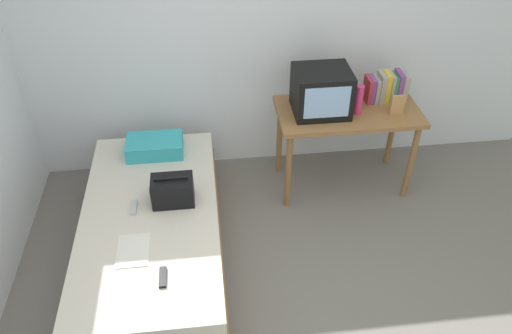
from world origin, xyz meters
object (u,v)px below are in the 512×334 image
Objects in this scene: bed at (153,236)px; remote_silver at (134,208)px; tv at (321,91)px; magazine at (133,250)px; book_row at (386,87)px; remote_dark at (163,277)px; desk at (347,120)px; handbag at (173,191)px; water_bottle at (359,100)px; pillow at (155,146)px; picture_frame at (397,105)px.

remote_silver is (-0.11, 0.06, 0.24)m from bed.
tv is 1.87m from magazine.
book_row is 2.15× the size of remote_dark.
handbag is (-1.43, -0.60, -0.11)m from desk.
desk is 1.56m from handbag.
bed is 0.43m from magazine.
water_bottle is 0.73× the size of book_row.
water_bottle is 0.54× the size of pillow.
magazine is (-1.46, -1.07, -0.49)m from tv.
remote_dark is at bearing -51.34° from magazine.
picture_frame is at bearing 33.01° from remote_dark.
remote_dark reaches higher than magazine.
desk is 2.00m from remote_dark.
desk is 7.44× the size of remote_dark.
pillow reaches higher than remote_dark.
water_bottle is 1.70× the size of remote_silver.
magazine is (-0.08, -0.35, 0.24)m from bed.
bed is at bearing 101.00° from remote_dark.
desk is at bearing 22.83° from handbag.
handbag is at bearing -159.79° from water_bottle.
book_row reaches higher than magazine.
remote_silver is (-1.72, -0.66, -0.20)m from desk.
magazine is (-0.10, -1.08, -0.06)m from pillow.
magazine is (-0.26, -0.46, -0.10)m from handbag.
picture_frame reaches higher than desk.
book_row reaches higher than remote_dark.
pillow is at bearing 176.31° from picture_frame.
book_row is (1.95, 0.84, 0.66)m from bed.
picture_frame is (0.31, -0.06, -0.04)m from water_bottle.
water_bottle is (0.29, -0.06, -0.06)m from tv.
water_bottle reaches higher than remote_silver.
tv is 1.31× the size of book_row.
water_bottle is at bearing 29.94° from magazine.
picture_frame is (1.97, 0.60, 0.63)m from bed.
magazine is (-2.05, -0.95, -0.39)m from picture_frame.
handbag is 1.92× the size of remote_dark.
picture_frame is 2.24m from remote_dark.
water_bottle is 1.57× the size of remote_dark.
pillow is (-1.64, 0.07, -0.37)m from water_bottle.
bed is 11.80× the size of picture_frame.
tv reaches higher than handbag.
desk is at bearing -1.36° from tv.
handbag is (0.16, -0.62, 0.04)m from pillow.
remote_silver is at bearing 151.44° from bed.
book_row is at bearing 30.21° from magazine.
remote_dark is at bearing -133.56° from tv.
handbag is at bearing -153.00° from tv.
tv is at bearing 24.02° from remote_silver.
desk is at bearing 41.36° from remote_dark.
handbag is at bearing 85.17° from remote_dark.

